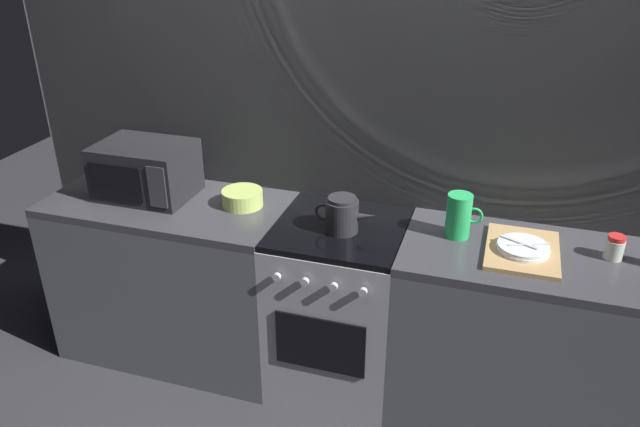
# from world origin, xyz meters

# --- Properties ---
(ground_plane) EXTENTS (8.00, 8.00, 0.00)m
(ground_plane) POSITION_xyz_m (0.00, 0.00, 0.00)
(ground_plane) COLOR #2D2D33
(back_wall) EXTENTS (3.60, 0.05, 2.40)m
(back_wall) POSITION_xyz_m (0.00, 0.32, 1.20)
(back_wall) COLOR gray
(back_wall) RESTS_ON ground_plane
(counter_left) EXTENTS (1.20, 0.60, 0.90)m
(counter_left) POSITION_xyz_m (-0.90, 0.00, 0.45)
(counter_left) COLOR #515459
(counter_left) RESTS_ON ground_plane
(stove_unit) EXTENTS (0.60, 0.63, 0.90)m
(stove_unit) POSITION_xyz_m (-0.00, -0.00, 0.45)
(stove_unit) COLOR #9E9EA3
(stove_unit) RESTS_ON ground_plane
(counter_right) EXTENTS (1.20, 0.60, 0.90)m
(counter_right) POSITION_xyz_m (0.90, 0.00, 0.45)
(counter_right) COLOR #515459
(counter_right) RESTS_ON ground_plane
(microwave) EXTENTS (0.46, 0.35, 0.27)m
(microwave) POSITION_xyz_m (-1.02, 0.04, 1.04)
(microwave) COLOR black
(microwave) RESTS_ON counter_left
(kettle) EXTENTS (0.28, 0.15, 0.17)m
(kettle) POSITION_xyz_m (0.02, -0.04, 0.98)
(kettle) COLOR #262628
(kettle) RESTS_ON stove_unit
(mixing_bowl) EXTENTS (0.20, 0.20, 0.08)m
(mixing_bowl) POSITION_xyz_m (-0.52, 0.07, 0.94)
(mixing_bowl) COLOR #B7D166
(mixing_bowl) RESTS_ON counter_left
(pitcher) EXTENTS (0.16, 0.11, 0.20)m
(pitcher) POSITION_xyz_m (0.52, 0.07, 1.00)
(pitcher) COLOR green
(pitcher) RESTS_ON counter_right
(dish_pile) EXTENTS (0.30, 0.40, 0.06)m
(dish_pile) POSITION_xyz_m (0.80, -0.00, 0.92)
(dish_pile) COLOR tan
(dish_pile) RESTS_ON counter_right
(spice_jar) EXTENTS (0.08, 0.08, 0.10)m
(spice_jar) POSITION_xyz_m (1.16, 0.06, 0.95)
(spice_jar) COLOR silver
(spice_jar) RESTS_ON counter_right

